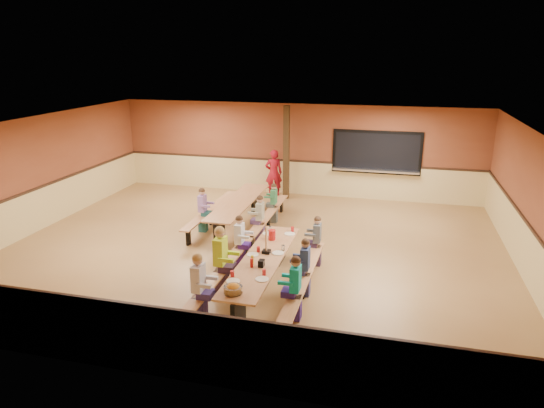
# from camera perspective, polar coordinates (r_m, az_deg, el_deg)

# --- Properties ---
(ground) EXTENTS (12.00, 12.00, 0.00)m
(ground) POSITION_cam_1_polar(r_m,az_deg,el_deg) (11.85, -2.11, -5.32)
(ground) COLOR brown
(ground) RESTS_ON ground
(room_envelope) EXTENTS (12.04, 10.04, 3.02)m
(room_envelope) POSITION_cam_1_polar(r_m,az_deg,el_deg) (11.60, -2.15, -2.18)
(room_envelope) COLOR brown
(room_envelope) RESTS_ON ground
(kitchen_pass_through) EXTENTS (2.78, 0.28, 1.38)m
(kitchen_pass_through) POSITION_cam_1_polar(r_m,az_deg,el_deg) (15.75, 12.20, 5.74)
(kitchen_pass_through) COLOR black
(kitchen_pass_through) RESTS_ON ground
(structural_post) EXTENTS (0.18, 0.18, 3.00)m
(structural_post) POSITION_cam_1_polar(r_m,az_deg,el_deg) (15.54, 1.70, 6.02)
(structural_post) COLOR black
(structural_post) RESTS_ON ground
(cafeteria_table_main) EXTENTS (1.91, 3.70, 0.74)m
(cafeteria_table_main) POSITION_cam_1_polar(r_m,az_deg,el_deg) (9.61, -1.10, -7.55)
(cafeteria_table_main) COLOR #AC7044
(cafeteria_table_main) RESTS_ON ground
(cafeteria_table_second) EXTENTS (1.91, 3.70, 0.74)m
(cafeteria_table_second) POSITION_cam_1_polar(r_m,az_deg,el_deg) (13.18, -3.90, -0.52)
(cafeteria_table_second) COLOR #AC7044
(cafeteria_table_second) RESTS_ON ground
(seated_child_white_left) EXTENTS (0.39, 0.32, 1.25)m
(seated_child_white_left) POSITION_cam_1_polar(r_m,az_deg,el_deg) (8.75, -8.61, -9.69)
(seated_child_white_left) COLOR silver
(seated_child_white_left) RESTS_ON ground
(seated_adult_yellow) EXTENTS (0.44, 0.36, 1.34)m
(seated_adult_yellow) POSITION_cam_1_polar(r_m,az_deg,el_deg) (9.67, -6.07, -6.54)
(seated_adult_yellow) COLOR #C2E926
(seated_adult_yellow) RESTS_ON ground
(seated_child_grey_left) EXTENTS (0.35, 0.29, 1.17)m
(seated_child_grey_left) POSITION_cam_1_polar(r_m,az_deg,el_deg) (10.75, -3.83, -4.43)
(seated_child_grey_left) COLOR white
(seated_child_grey_left) RESTS_ON ground
(seated_child_teal_right) EXTENTS (0.36, 0.30, 1.20)m
(seated_child_teal_right) POSITION_cam_1_polar(r_m,az_deg,el_deg) (8.69, 2.76, -9.91)
(seated_child_teal_right) COLOR #10A7A1
(seated_child_teal_right) RESTS_ON ground
(seated_child_navy_right) EXTENTS (0.35, 0.29, 1.17)m
(seated_child_navy_right) POSITION_cam_1_polar(r_m,az_deg,el_deg) (9.51, 3.90, -7.48)
(seated_child_navy_right) COLOR navy
(seated_child_navy_right) RESTS_ON ground
(seated_child_char_right) EXTENTS (0.34, 0.27, 1.14)m
(seated_child_char_right) POSITION_cam_1_polar(r_m,az_deg,el_deg) (10.83, 5.31, -4.39)
(seated_child_char_right) COLOR #4D5357
(seated_child_char_right) RESTS_ON ground
(seated_child_purple_sec) EXTENTS (0.35, 0.29, 1.18)m
(seated_child_purple_sec) POSITION_cam_1_polar(r_m,az_deg,el_deg) (12.93, -8.17, -0.73)
(seated_child_purple_sec) COLOR #8D659A
(seated_child_purple_sec) RESTS_ON ground
(seated_child_green_sec) EXTENTS (0.32, 0.26, 1.11)m
(seated_child_green_sec) POSITION_cam_1_polar(r_m,az_deg,el_deg) (13.50, 0.22, 0.08)
(seated_child_green_sec) COLOR #327648
(seated_child_green_sec) RESTS_ON ground
(seated_child_tan_sec) EXTENTS (0.35, 0.29, 1.17)m
(seated_child_tan_sec) POSITION_cam_1_polar(r_m,az_deg,el_deg) (12.18, -1.41, -1.72)
(seated_child_tan_sec) COLOR #A6A386
(seated_child_tan_sec) RESTS_ON ground
(standing_woman) EXTENTS (0.67, 0.55, 1.56)m
(standing_woman) POSITION_cam_1_polar(r_m,az_deg,el_deg) (15.95, 0.20, 3.67)
(standing_woman) COLOR maroon
(standing_woman) RESTS_ON ground
(punch_pitcher) EXTENTS (0.16, 0.16, 0.22)m
(punch_pitcher) POSITION_cam_1_polar(r_m,az_deg,el_deg) (10.38, 0.00, -3.66)
(punch_pitcher) COLOR red
(punch_pitcher) RESTS_ON cafeteria_table_main
(chip_bowl) EXTENTS (0.32, 0.32, 0.15)m
(chip_bowl) POSITION_cam_1_polar(r_m,az_deg,el_deg) (8.23, -4.60, -9.92)
(chip_bowl) COLOR orange
(chip_bowl) RESTS_ON cafeteria_table_main
(napkin_dispenser) EXTENTS (0.10, 0.14, 0.13)m
(napkin_dispenser) POSITION_cam_1_polar(r_m,az_deg,el_deg) (9.15, -1.26, -6.99)
(napkin_dispenser) COLOR black
(napkin_dispenser) RESTS_ON cafeteria_table_main
(condiment_mustard) EXTENTS (0.06, 0.06, 0.17)m
(condiment_mustard) POSITION_cam_1_polar(r_m,az_deg,el_deg) (9.25, -2.34, -6.56)
(condiment_mustard) COLOR yellow
(condiment_mustard) RESTS_ON cafeteria_table_main
(condiment_ketchup) EXTENTS (0.06, 0.06, 0.17)m
(condiment_ketchup) POSITION_cam_1_polar(r_m,az_deg,el_deg) (9.12, -2.42, -6.94)
(condiment_ketchup) COLOR #B2140F
(condiment_ketchup) RESTS_ON cafeteria_table_main
(table_paddle) EXTENTS (0.16, 0.16, 0.56)m
(table_paddle) POSITION_cam_1_polar(r_m,az_deg,el_deg) (9.70, -0.66, -5.04)
(table_paddle) COLOR black
(table_paddle) RESTS_ON cafeteria_table_main
(place_settings) EXTENTS (0.65, 3.30, 0.11)m
(place_settings) POSITION_cam_1_polar(r_m,az_deg,el_deg) (9.50, -1.11, -6.08)
(place_settings) COLOR beige
(place_settings) RESTS_ON cafeteria_table_main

